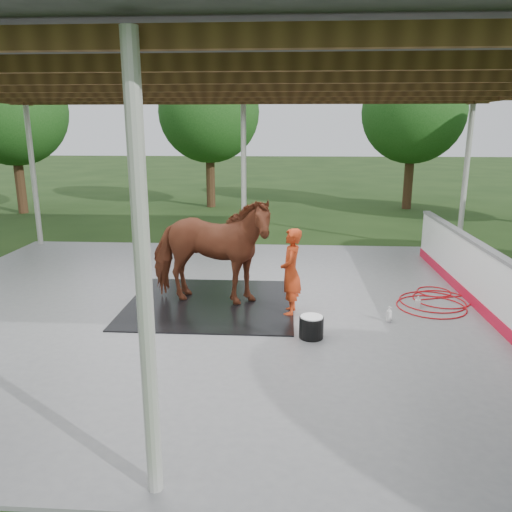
# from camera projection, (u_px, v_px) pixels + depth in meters

# --- Properties ---
(ground) EXTENTS (100.00, 100.00, 0.00)m
(ground) POSITION_uv_depth(u_px,v_px,m) (222.00, 309.00, 9.04)
(ground) COLOR #1E3814
(concrete_slab) EXTENTS (12.00, 10.00, 0.05)m
(concrete_slab) POSITION_uv_depth(u_px,v_px,m) (222.00, 308.00, 9.04)
(concrete_slab) COLOR slate
(concrete_slab) RESTS_ON ground
(pavilion_structure) EXTENTS (12.60, 10.60, 4.05)m
(pavilion_structure) POSITION_uv_depth(u_px,v_px,m) (218.00, 78.00, 8.05)
(pavilion_structure) COLOR beige
(pavilion_structure) RESTS_ON ground
(dasher_board) EXTENTS (0.16, 8.00, 1.15)m
(dasher_board) POSITION_uv_depth(u_px,v_px,m) (486.00, 283.00, 8.62)
(dasher_board) COLOR red
(dasher_board) RESTS_ON concrete_slab
(tree_belt) EXTENTS (28.00, 28.00, 5.80)m
(tree_belt) POSITION_uv_depth(u_px,v_px,m) (242.00, 94.00, 8.95)
(tree_belt) COLOR #382314
(tree_belt) RESTS_ON ground
(rubber_mat) EXTENTS (3.03, 2.84, 0.02)m
(rubber_mat) POSITION_uv_depth(u_px,v_px,m) (211.00, 303.00, 9.18)
(rubber_mat) COLOR black
(rubber_mat) RESTS_ON concrete_slab
(horse) EXTENTS (2.45, 1.36, 1.97)m
(horse) POSITION_uv_depth(u_px,v_px,m) (210.00, 251.00, 8.93)
(horse) COLOR brown
(horse) RESTS_ON rubber_mat
(handler) EXTENTS (0.40, 0.58, 1.51)m
(handler) POSITION_uv_depth(u_px,v_px,m) (291.00, 272.00, 8.52)
(handler) COLOR red
(handler) RESTS_ON concrete_slab
(wash_bucket) EXTENTS (0.38, 0.38, 0.35)m
(wash_bucket) POSITION_uv_depth(u_px,v_px,m) (311.00, 327.00, 7.67)
(wash_bucket) COLOR black
(wash_bucket) RESTS_ON concrete_slab
(soap_bottle_a) EXTENTS (0.14, 0.14, 0.27)m
(soap_bottle_a) POSITION_uv_depth(u_px,v_px,m) (389.00, 314.00, 8.30)
(soap_bottle_a) COLOR silver
(soap_bottle_a) RESTS_ON concrete_slab
(soap_bottle_b) EXTENTS (0.12, 0.12, 0.21)m
(soap_bottle_b) POSITION_uv_depth(u_px,v_px,m) (418.00, 302.00, 8.97)
(soap_bottle_b) COLOR #338CD8
(soap_bottle_b) RESTS_ON concrete_slab
(hose_coil) EXTENTS (1.99, 1.81, 0.02)m
(hose_coil) POSITION_uv_depth(u_px,v_px,m) (434.00, 302.00, 9.26)
(hose_coil) COLOR #B40C13
(hose_coil) RESTS_ON concrete_slab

